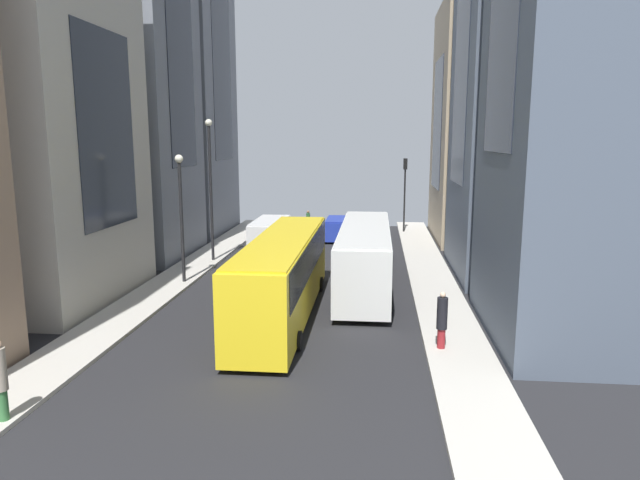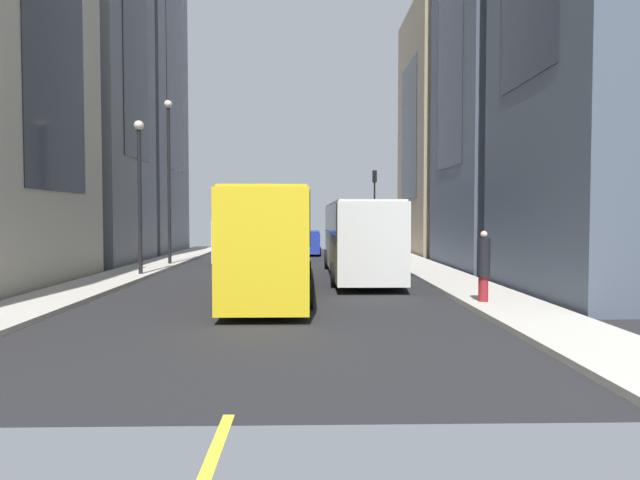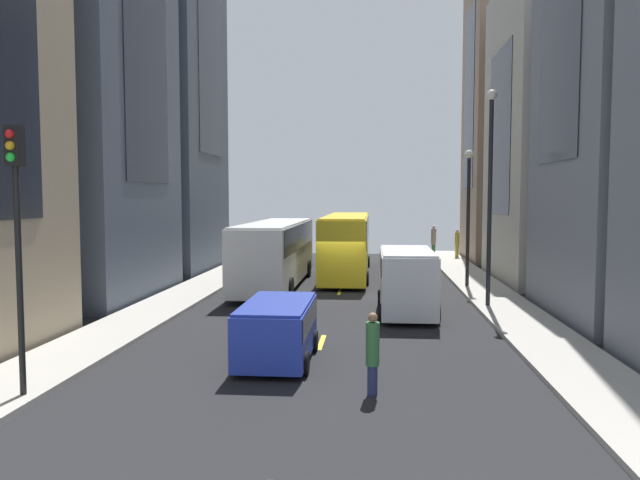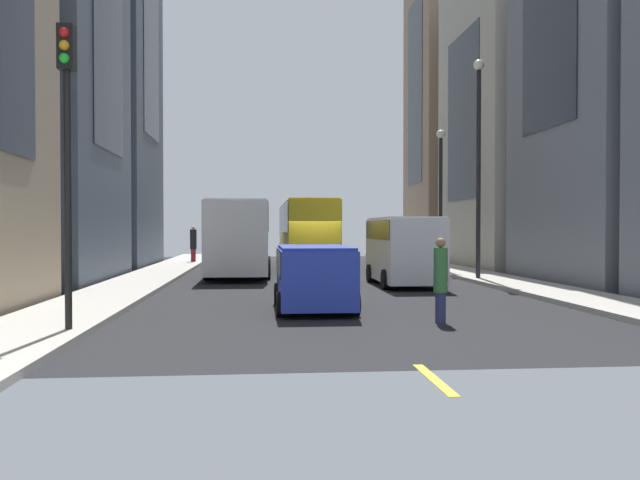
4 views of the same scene
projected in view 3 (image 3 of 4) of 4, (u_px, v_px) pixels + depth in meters
The scene contains 22 objects.
ground_plane at pixel (340, 292), 29.77m from camera, with size 40.81×40.81×0.00m, color black.
sidewalk_west at pixel (198, 288), 30.39m from camera, with size 2.49×44.00×0.15m, color #B2ADA3.
sidewalk_east at pixel (488, 292), 29.14m from camera, with size 2.49×44.00×0.15m, color #B2ADA3.
lane_stripe_1 at pixel (322, 342), 19.34m from camera, with size 0.16×2.00×0.01m, color yellow.
lane_stripe_2 at pixel (340, 292), 29.77m from camera, with size 0.16×2.00×0.01m, color yellow.
lane_stripe_3 at pixel (348, 267), 40.20m from camera, with size 0.16×2.00×0.01m, color yellow.
lane_stripe_4 at pixel (354, 253), 50.64m from camera, with size 0.16×2.00×0.01m, color yellow.
building_west_1 at pixel (50, 40), 27.52m from camera, with size 9.11×9.33×23.63m.
building_west_2 at pixel (152, 10), 37.80m from camera, with size 7.45×9.18×32.67m.
building_east_2 at pixel (574, 131), 33.10m from camera, with size 8.03×9.92×16.56m.
building_east_3 at pixel (524, 98), 43.90m from camera, with size 7.94×7.70×23.73m.
city_bus_white at pixel (276, 248), 31.57m from camera, with size 2.80×12.57×3.35m.
streetcar_yellow at pixel (347, 240), 36.15m from camera, with size 2.70×13.65×3.59m.
delivery_van_white at pixel (407, 277), 23.81m from camera, with size 2.26×5.20×2.58m.
car_blue_0 at pixel (277, 327), 17.05m from camera, with size 2.05×4.02×1.70m.
pedestrian_walking_far at pixel (457, 242), 45.38m from camera, with size 0.35×0.35×2.11m.
pedestrian_crossing_near at pixel (434, 240), 46.24m from camera, with size 0.39×0.39×2.35m.
pedestrian_crossing_mid at pixel (373, 351), 14.15m from camera, with size 0.32×0.32×1.96m.
pedestrian_waiting_curb at pixel (252, 248), 40.59m from camera, with size 0.40×0.40×2.16m.
traffic_light_near_corner at pixel (16, 210), 13.48m from camera, with size 0.32×0.44×6.07m.
streetlamp_near at pixel (468, 203), 30.50m from camera, with size 0.44×0.44×6.88m.
streetlamp_far at pixel (490, 178), 24.84m from camera, with size 0.44×0.44×8.88m.
Camera 3 is at (1.63, -29.49, 4.64)m, focal length 33.93 mm.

